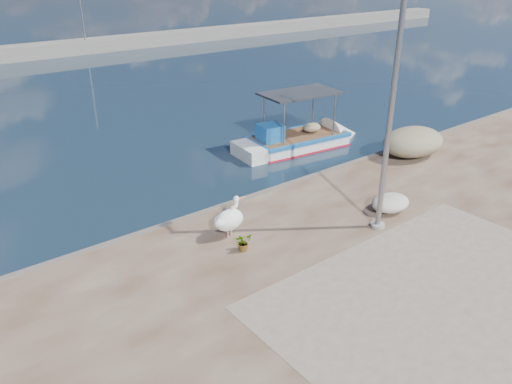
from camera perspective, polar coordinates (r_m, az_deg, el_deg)
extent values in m
plane|color=#162635|center=(14.03, 9.70, -10.07)|extent=(1400.00, 1400.00, 0.00)
cube|color=gray|center=(13.10, 22.76, -12.09)|extent=(9.00, 7.00, 0.01)
cylinder|color=gray|center=(50.52, -19.41, 19.28)|extent=(0.16, 0.16, 7.00)
cube|color=white|center=(23.44, 4.84, 5.29)|extent=(6.52, 2.75, 1.04)
cube|color=#195CA4|center=(23.29, 4.88, 6.36)|extent=(4.76, 2.62, 0.15)
cube|color=#A31423|center=(23.46, 4.83, 5.15)|extent=(4.76, 2.60, 0.13)
cube|color=#195CA4|center=(22.29, 1.61, 6.76)|extent=(1.08, 1.08, 0.76)
cube|color=#20232A|center=(22.72, 5.07, 11.19)|extent=(3.67, 2.34, 0.09)
cylinder|color=tan|center=(14.81, -3.25, -4.66)|extent=(0.04, 0.04, 0.31)
cylinder|color=tan|center=(14.91, -2.85, -4.44)|extent=(0.04, 0.04, 0.31)
ellipsoid|color=white|center=(14.67, -3.08, -3.22)|extent=(1.02, 0.75, 0.66)
cylinder|color=white|center=(14.70, -2.36, -1.69)|extent=(0.23, 0.16, 0.56)
sphere|color=white|center=(14.63, -2.26, -0.79)|extent=(0.19, 0.19, 0.19)
cone|color=#F4985E|center=(14.79, -1.69, -0.66)|extent=(0.46, 0.19, 0.14)
cylinder|color=gray|center=(14.56, 15.10, 8.31)|extent=(0.16, 0.16, 7.00)
cylinder|color=gray|center=(15.86, 13.72, -3.68)|extent=(0.44, 0.44, 0.10)
cylinder|color=gray|center=(15.05, -3.42, -3.35)|extent=(0.17, 0.17, 0.67)
cylinder|color=gray|center=(14.90, -3.45, -2.21)|extent=(0.23, 0.23, 0.06)
imported|color=#33722D|center=(14.12, -1.46, -5.74)|extent=(0.51, 0.45, 0.52)
ellipsoid|color=tan|center=(21.90, 17.50, 5.51)|extent=(2.94, 2.10, 1.15)
ellipsoid|color=silver|center=(16.88, 15.10, -1.20)|extent=(1.40, 1.05, 0.52)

